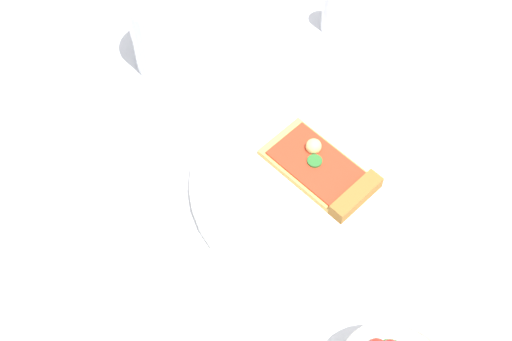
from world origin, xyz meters
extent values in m
plane|color=silver|center=(0.00, 0.00, 0.00)|extent=(2.40, 2.40, 0.00)
cylinder|color=silver|center=(0.00, -0.04, 0.01)|extent=(0.28, 0.28, 0.01)
cube|color=#E5B256|center=(0.00, -0.06, 0.02)|extent=(0.14, 0.08, 0.01)
cube|color=#A36B2D|center=(-0.06, -0.05, 0.02)|extent=(0.03, 0.07, 0.02)
cube|color=red|center=(0.00, -0.06, 0.02)|extent=(0.12, 0.07, 0.00)
cylinder|color=#2D722D|center=(0.01, -0.06, 0.03)|extent=(0.02, 0.02, 0.00)
sphere|color=#F2D87F|center=(0.02, -0.07, 0.03)|extent=(0.02, 0.02, 0.02)
cylinder|color=silver|center=(0.26, -0.07, 0.06)|extent=(0.08, 0.08, 0.11)
cylinder|color=black|center=(0.26, -0.07, 0.04)|extent=(0.07, 0.07, 0.08)
cube|color=white|center=(0.26, -0.05, 0.07)|extent=(0.02, 0.02, 0.02)
cube|color=white|center=(0.28, -0.08, 0.07)|extent=(0.03, 0.03, 0.02)
cube|color=silver|center=(0.06, 0.26, 0.00)|extent=(0.14, 0.15, 0.00)
cylinder|color=silver|center=(0.13, -0.26, 0.03)|extent=(0.03, 0.03, 0.06)
camera|label=1|loc=(-0.24, 0.33, 0.72)|focal=49.40mm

